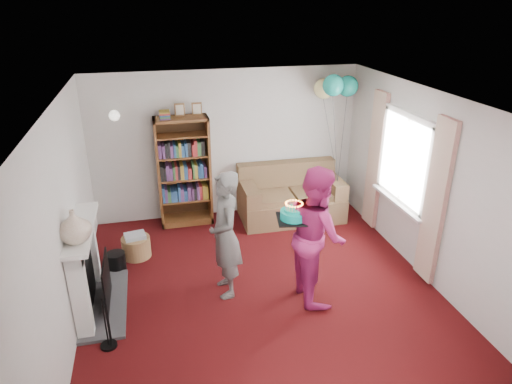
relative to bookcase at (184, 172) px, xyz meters
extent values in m
plane|color=black|center=(0.76, -2.30, -0.89)|extent=(5.00, 5.00, 0.00)
cube|color=silver|center=(0.76, 0.21, 0.36)|extent=(4.50, 0.02, 2.50)
cube|color=silver|center=(-1.50, -2.30, 0.36)|extent=(0.02, 5.00, 2.50)
cube|color=silver|center=(3.02, -2.30, 0.36)|extent=(0.02, 5.00, 2.50)
cube|color=white|center=(0.76, -2.30, 1.61)|extent=(4.50, 5.00, 0.01)
cube|color=#3F3F42|center=(-1.24, -2.10, -0.87)|extent=(0.55, 1.40, 0.04)
cube|color=white|center=(-1.39, -2.65, -0.36)|extent=(0.18, 0.14, 1.06)
cube|color=white|center=(-1.39, -1.55, -0.36)|extent=(0.18, 0.14, 1.06)
cube|color=white|center=(-1.39, -2.10, 0.11)|extent=(0.18, 1.24, 0.16)
cube|color=white|center=(-1.36, -2.10, 0.21)|extent=(0.28, 1.35, 0.05)
cube|color=black|center=(-1.41, -2.10, -0.41)|extent=(0.10, 0.80, 0.86)
cube|color=black|center=(-1.17, -2.10, -0.56)|extent=(0.02, 0.70, 0.60)
cylinder|color=black|center=(-1.14, -2.88, -0.57)|extent=(0.18, 0.18, 0.64)
cylinder|color=black|center=(-1.11, -1.30, -0.76)|extent=(0.26, 0.26, 0.26)
cube|color=white|center=(2.97, -1.70, 1.18)|extent=(0.08, 1.30, 0.08)
cube|color=white|center=(2.97, -1.70, -0.07)|extent=(0.08, 1.30, 0.08)
cube|color=white|center=(3.00, -1.70, 0.56)|extent=(0.01, 1.15, 1.20)
cube|color=white|center=(2.94, -1.70, -0.10)|extent=(0.14, 1.32, 0.04)
cube|color=beige|center=(2.96, -2.52, 0.26)|extent=(0.07, 0.38, 2.20)
cube|color=beige|center=(2.96, -0.88, 0.26)|extent=(0.07, 0.38, 2.20)
cylinder|color=gold|center=(-0.99, 0.15, 1.01)|extent=(0.04, 0.12, 0.04)
sphere|color=white|center=(-0.99, 0.06, 0.99)|extent=(0.16, 0.16, 0.16)
cube|color=#472B14|center=(0.00, 0.16, 0.01)|extent=(0.86, 0.04, 1.82)
cube|color=brown|center=(-0.41, -0.03, 0.01)|extent=(0.04, 0.42, 1.82)
cube|color=brown|center=(0.41, -0.03, 0.01)|extent=(0.04, 0.42, 1.82)
cube|color=brown|center=(0.00, -0.03, 0.90)|extent=(0.86, 0.42, 0.04)
cube|color=brown|center=(0.00, -0.03, -0.84)|extent=(0.86, 0.42, 0.10)
cube|color=brown|center=(0.00, -0.03, -0.46)|extent=(0.78, 0.38, 0.03)
cube|color=brown|center=(0.00, -0.03, -0.08)|extent=(0.78, 0.38, 0.02)
cube|color=brown|center=(0.00, -0.03, 0.30)|extent=(0.78, 0.38, 0.02)
cube|color=brown|center=(0.00, -0.03, 0.64)|extent=(0.78, 0.38, 0.02)
cube|color=maroon|center=(-0.24, -0.05, 0.98)|extent=(0.16, 0.22, 0.12)
cube|color=brown|center=(0.00, 0.02, 1.03)|extent=(0.16, 0.02, 0.20)
cube|color=brown|center=(0.27, 0.02, 1.03)|extent=(0.16, 0.02, 0.20)
cube|color=brown|center=(1.77, -0.30, -0.69)|extent=(1.73, 0.92, 0.41)
cube|color=brown|center=(1.77, 0.04, -0.33)|extent=(1.73, 0.24, 0.71)
cube|color=brown|center=(1.03, -0.30, -0.49)|extent=(0.24, 0.87, 0.56)
cube|color=brown|center=(2.52, -0.30, -0.49)|extent=(0.24, 0.87, 0.56)
cube|color=brown|center=(1.39, -0.38, -0.46)|extent=(0.73, 0.62, 0.12)
cube|color=brown|center=(2.16, -0.38, -0.46)|extent=(0.73, 0.62, 0.12)
cylinder|color=#936644|center=(-0.83, -1.00, -0.74)|extent=(0.42, 0.42, 0.31)
cube|color=beige|center=(-0.83, -1.00, -0.55)|extent=(0.29, 0.23, 0.06)
imported|color=black|center=(0.31, -2.16, -0.06)|extent=(0.42, 0.62, 1.66)
imported|color=#AB2263|center=(1.39, -2.48, -0.02)|extent=(0.66, 0.85, 1.75)
cube|color=black|center=(1.10, -2.46, 0.21)|extent=(0.39, 0.39, 0.02)
cylinder|color=#0D9B8C|center=(1.10, -2.46, 0.27)|extent=(0.33, 0.33, 0.10)
cylinder|color=#0D9B8C|center=(1.10, -2.46, 0.33)|extent=(0.24, 0.24, 0.04)
cylinder|color=#DE6395|center=(1.20, -2.46, 0.37)|extent=(0.01, 0.01, 0.09)
sphere|color=orange|center=(1.20, -2.46, 0.42)|extent=(0.02, 0.02, 0.02)
cylinder|color=#DE6395|center=(1.19, -2.42, 0.37)|extent=(0.01, 0.01, 0.09)
sphere|color=orange|center=(1.19, -2.42, 0.42)|extent=(0.02, 0.02, 0.02)
cylinder|color=#DE6395|center=(1.18, -2.39, 0.37)|extent=(0.01, 0.01, 0.09)
sphere|color=orange|center=(1.18, -2.39, 0.42)|extent=(0.02, 0.02, 0.02)
cylinder|color=#DE6395|center=(1.15, -2.37, 0.37)|extent=(0.01, 0.01, 0.09)
sphere|color=orange|center=(1.15, -2.37, 0.42)|extent=(0.02, 0.02, 0.02)
cylinder|color=#DE6395|center=(1.12, -2.36, 0.37)|extent=(0.01, 0.01, 0.09)
sphere|color=orange|center=(1.12, -2.36, 0.42)|extent=(0.02, 0.02, 0.02)
cylinder|color=#DE6395|center=(1.08, -2.36, 0.37)|extent=(0.01, 0.01, 0.09)
sphere|color=orange|center=(1.08, -2.36, 0.42)|extent=(0.02, 0.02, 0.02)
cylinder|color=#DE6395|center=(1.05, -2.37, 0.37)|extent=(0.01, 0.01, 0.09)
sphere|color=orange|center=(1.05, -2.37, 0.42)|extent=(0.02, 0.02, 0.02)
cylinder|color=#DE6395|center=(1.03, -2.39, 0.37)|extent=(0.01, 0.01, 0.09)
sphere|color=orange|center=(1.03, -2.39, 0.42)|extent=(0.02, 0.02, 0.02)
cylinder|color=#DE6395|center=(1.01, -2.42, 0.37)|extent=(0.01, 0.01, 0.09)
sphere|color=orange|center=(1.01, -2.42, 0.42)|extent=(0.02, 0.02, 0.02)
cylinder|color=#DE6395|center=(1.00, -2.46, 0.37)|extent=(0.01, 0.01, 0.09)
sphere|color=orange|center=(1.00, -2.46, 0.42)|extent=(0.02, 0.02, 0.02)
cylinder|color=#DE6395|center=(1.01, -2.49, 0.37)|extent=(0.01, 0.01, 0.09)
sphere|color=orange|center=(1.01, -2.49, 0.42)|extent=(0.02, 0.02, 0.02)
cylinder|color=#DE6395|center=(1.03, -2.52, 0.37)|extent=(0.01, 0.01, 0.09)
sphere|color=orange|center=(1.03, -2.52, 0.42)|extent=(0.02, 0.02, 0.02)
cylinder|color=#DE6395|center=(1.05, -2.54, 0.37)|extent=(0.01, 0.01, 0.09)
sphere|color=orange|center=(1.05, -2.54, 0.42)|extent=(0.02, 0.02, 0.02)
cylinder|color=#DE6395|center=(1.08, -2.55, 0.37)|extent=(0.01, 0.01, 0.09)
sphere|color=orange|center=(1.08, -2.55, 0.42)|extent=(0.02, 0.02, 0.02)
cylinder|color=#DE6395|center=(1.12, -2.55, 0.37)|extent=(0.01, 0.01, 0.09)
sphere|color=orange|center=(1.12, -2.55, 0.42)|extent=(0.02, 0.02, 0.02)
cylinder|color=#DE6395|center=(1.15, -2.54, 0.37)|extent=(0.01, 0.01, 0.09)
sphere|color=orange|center=(1.15, -2.54, 0.42)|extent=(0.02, 0.02, 0.02)
cylinder|color=#DE6395|center=(1.18, -2.52, 0.37)|extent=(0.01, 0.01, 0.09)
sphere|color=orange|center=(1.18, -2.52, 0.42)|extent=(0.02, 0.02, 0.02)
cylinder|color=#DE6395|center=(1.19, -2.49, 0.37)|extent=(0.01, 0.01, 0.09)
sphere|color=orange|center=(1.19, -2.49, 0.42)|extent=(0.02, 0.02, 0.02)
sphere|color=#3F3F3F|center=(2.52, -0.50, -0.21)|extent=(0.02, 0.02, 0.02)
sphere|color=teal|center=(2.69, -0.22, 1.33)|extent=(0.34, 0.34, 0.34)
sphere|color=#EDE990|center=(2.36, -0.03, 1.27)|extent=(0.34, 0.34, 0.34)
sphere|color=teal|center=(2.36, -0.41, 1.39)|extent=(0.34, 0.34, 0.34)
imported|color=beige|center=(-1.36, -2.45, 0.42)|extent=(0.37, 0.37, 0.37)
camera|label=1|loc=(-0.47, -7.09, 2.68)|focal=32.00mm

